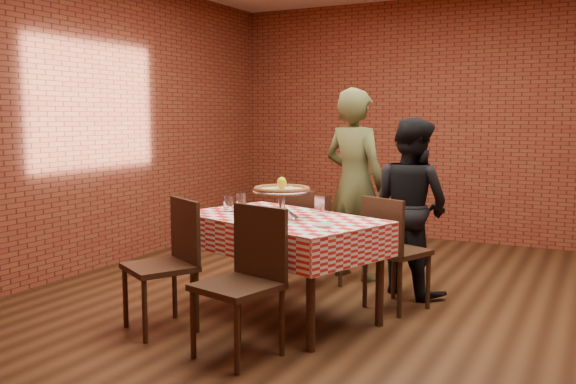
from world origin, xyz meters
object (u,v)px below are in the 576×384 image
at_px(pizza, 282,190).
at_px(water_glass_left, 228,204).
at_px(pizza_stand, 282,204).
at_px(chair_near_left, 160,266).
at_px(chair_far_right, 397,253).
at_px(chair_far_left, 313,238).
at_px(table, 282,267).
at_px(condiment_caddy, 323,204).
at_px(diner_black, 411,206).
at_px(water_glass_right, 241,200).
at_px(chair_near_right, 237,284).
at_px(diner_olive, 355,184).

relative_size(pizza, water_glass_left, 3.41).
relative_size(pizza_stand, chair_near_left, 0.48).
relative_size(pizza, chair_far_right, 0.47).
xyz_separation_m(chair_far_left, chair_far_right, (0.84, -0.26, 0.00)).
height_order(table, pizza_stand, pizza_stand).
relative_size(condiment_caddy, diner_black, 0.09).
height_order(pizza, water_glass_left, pizza).
relative_size(water_glass_right, chair_far_right, 0.14).
distance_m(pizza_stand, water_glass_left, 0.51).
height_order(pizza, chair_near_right, pizza).
bearing_deg(pizza, pizza_stand, 0.00).
height_order(condiment_caddy, diner_black, diner_black).
height_order(chair_near_left, chair_far_right, chair_near_left).
bearing_deg(pizza, diner_black, 58.86).
distance_m(pizza_stand, chair_near_right, 0.90).
bearing_deg(chair_far_right, chair_far_left, 5.07).
xyz_separation_m(chair_near_left, diner_olive, (0.69, 1.96, 0.42)).
relative_size(pizza_stand, condiment_caddy, 3.16).
xyz_separation_m(condiment_caddy, diner_black, (0.46, 0.78, -0.08)).
height_order(condiment_caddy, diner_olive, diner_olive).
xyz_separation_m(condiment_caddy, chair_near_right, (-0.08, -1.12, -0.36)).
bearing_deg(table, chair_near_right, -81.44).
relative_size(water_glass_right, chair_far_left, 0.14).
distance_m(chair_near_left, diner_olive, 2.12).
bearing_deg(pizza, chair_far_left, 99.62).
relative_size(water_glass_right, chair_near_right, 0.13).
bearing_deg(pizza_stand, diner_black, 58.86).
distance_m(pizza_stand, condiment_caddy, 0.36).
distance_m(table, diner_olive, 1.39).
bearing_deg(pizza, chair_far_right, 41.25).
distance_m(pizza, condiment_caddy, 0.39).
bearing_deg(chair_far_left, water_glass_right, 78.70).
bearing_deg(diner_black, condiment_caddy, 84.23).
relative_size(pizza, diner_olive, 0.24).
bearing_deg(diner_olive, chair_near_left, 86.54).
height_order(water_glass_right, chair_near_right, chair_near_right).
height_order(pizza_stand, diner_black, diner_black).
bearing_deg(table, diner_black, 57.87).
relative_size(water_glass_left, chair_far_right, 0.14).
height_order(water_glass_right, chair_far_left, water_glass_right).
bearing_deg(chair_near_left, pizza_stand, 74.02).
bearing_deg(chair_near_left, chair_far_right, 71.98).
bearing_deg(table, condiment_caddy, 54.25).
bearing_deg(pizza_stand, chair_near_left, -134.73).
xyz_separation_m(pizza, water_glass_right, (-0.52, 0.27, -0.14)).
relative_size(water_glass_right, diner_black, 0.08).
distance_m(water_glass_left, chair_near_left, 0.79).
bearing_deg(pizza_stand, diner_olive, 87.51).
distance_m(water_glass_left, chair_far_left, 0.96).
relative_size(pizza, condiment_caddy, 2.97).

